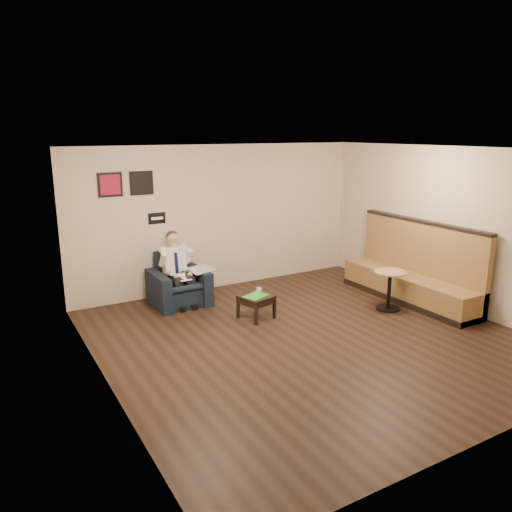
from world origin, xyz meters
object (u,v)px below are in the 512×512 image
green_folder (256,296)px  smartphone (252,293)px  cafe_table (389,290)px  coffee_mug (259,290)px  armchair (179,280)px  seated_man (181,272)px  banquette (411,262)px  side_table (256,307)px

green_folder → smartphone: (0.03, 0.17, -0.00)m
cafe_table → coffee_mug: bearing=156.2°
armchair → seated_man: seated_man is taller
seated_man → banquette: 4.15m
side_table → banquette: (2.88, -0.62, 0.53)m
armchair → smartphone: 1.44m
seated_man → banquette: size_ratio=0.44×
banquette → cafe_table: banquette is taller
seated_man → green_folder: size_ratio=3.17×
coffee_mug → cafe_table: 2.29m
green_folder → banquette: (2.90, -0.60, 0.32)m
armchair → seated_man: (0.00, -0.12, 0.17)m
smartphone → banquette: banquette is taller
green_folder → banquette: size_ratio=0.14×
seated_man → coffee_mug: bearing=-47.0°
seated_man → smartphone: bearing=-50.5°
smartphone → cafe_table: bearing=-27.0°
smartphone → side_table: bearing=-97.4°
smartphone → banquette: (2.87, -0.77, 0.33)m
armchair → green_folder: armchair is taller
cafe_table → side_table: bearing=160.6°
seated_man → coffee_mug: 1.44m
side_table → smartphone: (0.01, 0.15, 0.20)m
armchair → coffee_mug: 1.52m
side_table → green_folder: bearing=-132.1°
side_table → green_folder: green_folder is taller
side_table → green_folder: size_ratio=1.22×
smartphone → cafe_table: 2.41m
coffee_mug → banquette: banquette is taller
side_table → coffee_mug: 0.31m
armchair → cafe_table: size_ratio=1.37×
armchair → cafe_table: bearing=-34.4°
coffee_mug → cafe_table: size_ratio=0.12×
smartphone → armchair: bearing=122.6°
seated_man → cafe_table: (3.08, -1.97, -0.28)m
banquette → smartphone: bearing=165.0°
armchair → coffee_mug: size_ratio=11.31×
green_folder → smartphone: green_folder is taller
green_folder → smartphone: 0.17m
coffee_mug → smartphone: coffee_mug is taller
coffee_mug → cafe_table: bearing=-23.8°
seated_man → cafe_table: 3.66m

